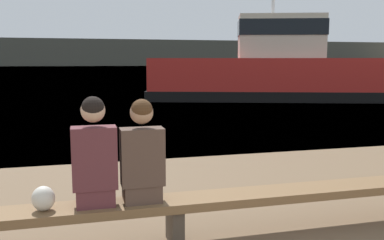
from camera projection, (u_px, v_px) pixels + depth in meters
name	position (u px, v px, depth m)	size (l,w,h in m)	color
water_surface	(83.00, 67.00, 122.84)	(240.00, 240.00, 0.00)	#386084
far_shoreline	(82.00, 53.00, 158.16)	(600.00, 12.00, 9.72)	#4C4C42
bench_main	(175.00, 206.00, 4.23)	(8.62, 0.42, 0.46)	brown
person_left	(94.00, 156.00, 3.96)	(0.41, 0.36, 1.03)	#56282D
person_right	(142.00, 156.00, 4.07)	(0.41, 0.36, 1.00)	#4C382D
shopping_bag	(43.00, 198.00, 3.87)	(0.21, 0.19, 0.23)	beige
tugboat_red	(270.00, 73.00, 19.93)	(11.56, 6.49, 7.22)	red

